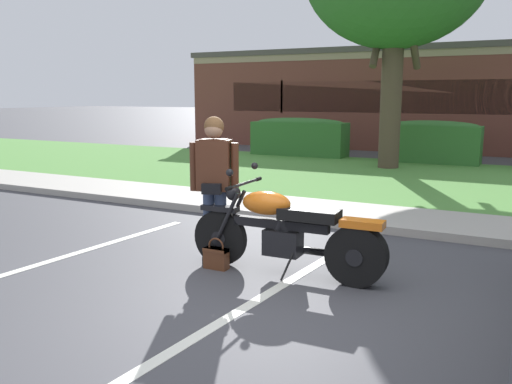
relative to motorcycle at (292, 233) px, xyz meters
name	(u,v)px	position (x,y,z in m)	size (l,w,h in m)	color
ground_plane	(272,308)	(0.21, -0.93, -0.48)	(140.00, 140.00, 0.00)	#424247
curb_strip	(369,227)	(0.21, 2.31, -0.42)	(60.00, 0.20, 0.12)	#ADA89E
concrete_walk	(384,217)	(0.21, 3.16, -0.44)	(60.00, 1.50, 0.08)	#ADA89E
grass_lawn	(431,181)	(0.21, 7.37, -0.45)	(60.00, 6.92, 0.06)	#518E3D
stall_stripe_0	(59,258)	(-2.74, -0.73, -0.48)	(0.12, 4.40, 0.01)	silver
stall_stripe_1	(262,297)	(0.01, -0.73, -0.48)	(0.12, 4.40, 0.01)	silver
motorcycle	(292,233)	(0.00, 0.00, 0.00)	(2.24, 0.82, 1.18)	black
rider_person	(214,179)	(-1.00, 0.03, 0.51)	(0.55, 0.37, 1.70)	black
handbag	(216,256)	(-0.86, -0.18, -0.34)	(0.28, 0.13, 0.36)	#562D19
hedge_left	(299,136)	(-4.42, 10.64, 0.17)	(3.04, 0.90, 1.24)	#336B2D
hedge_center_left	(432,141)	(-0.36, 10.64, 0.17)	(2.64, 0.90, 1.24)	#336B2D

